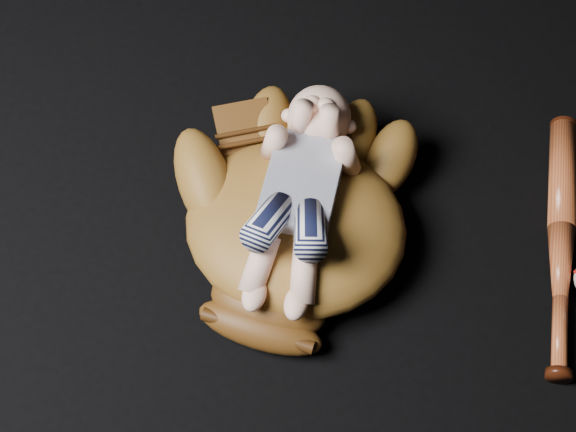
{
  "coord_description": "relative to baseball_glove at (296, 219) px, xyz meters",
  "views": [
    {
      "loc": [
        0.05,
        -0.64,
        1.22
      ],
      "look_at": [
        -0.05,
        0.05,
        0.08
      ],
      "focal_mm": 55.0,
      "sensor_mm": 36.0,
      "label": 1
    }
  ],
  "objects": [
    {
      "name": "newborn_baby",
      "position": [
        0.0,
        0.0,
        0.06
      ],
      "size": [
        0.2,
        0.39,
        0.15
      ],
      "primitive_type": null,
      "rotation": [
        0.0,
        0.0,
        -0.07
      ],
      "color": "beige",
      "rests_on": "baseball_glove"
    },
    {
      "name": "baseball_glove",
      "position": [
        0.0,
        0.0,
        0.0
      ],
      "size": [
        0.5,
        0.55,
        0.15
      ],
      "primitive_type": null,
      "rotation": [
        0.0,
        0.0,
        -0.17
      ],
      "color": "brown",
      "rests_on": "ground"
    },
    {
      "name": "baseball_bat",
      "position": [
        0.41,
        0.05,
        -0.05
      ],
      "size": [
        0.06,
        0.47,
        0.04
      ],
      "primitive_type": null,
      "rotation": [
        0.0,
        0.0,
        -0.03
      ],
      "color": "#A84620",
      "rests_on": "ground"
    }
  ]
}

